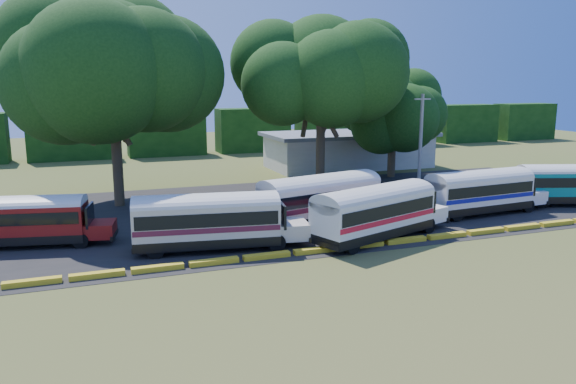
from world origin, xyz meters
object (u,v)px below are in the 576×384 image
object	(u,v)px
bus_cream_west	(210,218)
bus_white_red	(377,210)
bus_teal	(574,182)
tree_west	(112,65)
bus_red	(23,218)

from	to	relation	value
bus_cream_west	bus_white_red	size ratio (longest dim) A/B	0.98
bus_white_red	bus_teal	xyz separation A→B (m)	(19.68, 3.42, -0.07)
bus_teal	tree_west	xyz separation A→B (m)	(-33.97, 12.39, 9.08)
bus_red	bus_teal	size ratio (longest dim) A/B	0.94
bus_cream_west	tree_west	bearing A→B (deg)	115.04
bus_teal	bus_white_red	bearing A→B (deg)	-151.92
bus_cream_west	tree_west	world-z (taller)	tree_west
bus_cream_west	bus_teal	size ratio (longest dim) A/B	1.03
bus_white_red	bus_cream_west	bearing A→B (deg)	152.25
bus_red	tree_west	xyz separation A→B (m)	(6.15, 9.63, 9.19)
bus_teal	bus_red	bearing A→B (deg)	-165.71
bus_red	bus_teal	world-z (taller)	bus_teal
bus_white_red	tree_west	size ratio (longest dim) A/B	0.68
bus_cream_west	bus_teal	bearing A→B (deg)	12.35
bus_red	bus_teal	distance (m)	40.22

